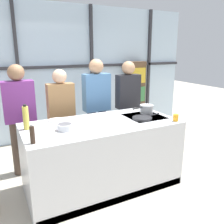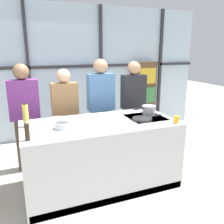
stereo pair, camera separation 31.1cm
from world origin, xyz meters
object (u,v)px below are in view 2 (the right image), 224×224
(white_plate, at_px, (57,119))
(mixing_bowl, at_px, (62,125))
(spectator_center_right, at_px, (101,103))
(oil_bottle, at_px, (26,115))
(spectator_far_right, at_px, (133,102))
(juice_glass_near, at_px, (176,119))
(spectator_center_left, at_px, (65,111))
(frying_pan, at_px, (143,119))
(pepper_grinder, at_px, (27,132))
(saucepan, at_px, (149,110))
(spectator_far_left, at_px, (25,112))

(white_plate, relative_size, mixing_bowl, 1.15)
(spectator_center_right, height_order, oil_bottle, spectator_center_right)
(spectator_far_right, distance_m, juice_glass_near, 1.27)
(spectator_center_right, height_order, mixing_bowl, spectator_center_right)
(spectator_center_left, distance_m, frying_pan, 1.34)
(white_plate, distance_m, juice_glass_near, 1.65)
(spectator_far_right, bearing_deg, white_plate, 18.95)
(juice_glass_near, bearing_deg, pepper_grinder, 177.87)
(oil_bottle, bearing_deg, saucepan, -1.69)
(spectator_center_left, height_order, mixing_bowl, spectator_center_left)
(white_plate, relative_size, oil_bottle, 0.74)
(spectator_center_right, bearing_deg, white_plate, 31.01)
(white_plate, xyz_separation_m, juice_glass_near, (1.45, -0.78, 0.04))
(oil_bottle, xyz_separation_m, juice_glass_near, (1.87, -0.58, -0.10))
(spectator_far_left, xyz_separation_m, white_plate, (0.42, -0.50, -0.02))
(juice_glass_near, bearing_deg, mixing_bowl, 167.10)
(white_plate, relative_size, pepper_grinder, 1.06)
(white_plate, xyz_separation_m, oil_bottle, (-0.42, -0.20, 0.14))
(saucepan, distance_m, white_plate, 1.36)
(spectator_far_left, distance_m, juice_glass_near, 2.26)
(spectator_far_left, height_order, frying_pan, spectator_far_left)
(spectator_far_left, xyz_separation_m, spectator_far_right, (1.87, 0.00, 0.01))
(saucepan, xyz_separation_m, pepper_grinder, (-1.77, -0.45, 0.03))
(saucepan, relative_size, mixing_bowl, 1.90)
(oil_bottle, bearing_deg, mixing_bowl, -30.46)
(spectator_far_left, xyz_separation_m, oil_bottle, (-0.00, -0.70, 0.12))
(spectator_far_right, bearing_deg, spectator_far_left, 0.00)
(pepper_grinder, bearing_deg, oil_bottle, 88.87)
(spectator_center_left, distance_m, spectator_center_right, 0.63)
(spectator_center_left, bearing_deg, spectator_far_right, -180.00)
(pepper_grinder, bearing_deg, spectator_center_left, 62.15)
(spectator_center_left, relative_size, juice_glass_near, 16.47)
(spectator_center_left, xyz_separation_m, white_plate, (-0.21, -0.50, 0.03))
(saucepan, bearing_deg, spectator_far_right, 81.34)
(spectator_center_left, bearing_deg, spectator_far_left, 0.00)
(spectator_center_left, bearing_deg, spectator_center_right, 180.00)
(spectator_center_left, relative_size, saucepan, 4.17)
(saucepan, distance_m, juice_glass_near, 0.54)
(spectator_far_right, bearing_deg, mixing_bowl, 32.78)
(saucepan, bearing_deg, white_plate, 169.40)
(saucepan, xyz_separation_m, juice_glass_near, (0.12, -0.52, -0.02))
(spectator_far_right, relative_size, juice_glass_near, 17.44)
(mixing_bowl, height_order, juice_glass_near, juice_glass_near)
(spectator_far_right, xyz_separation_m, oil_bottle, (-1.87, -0.70, 0.12))
(spectator_far_left, xyz_separation_m, spectator_center_left, (0.62, 0.00, -0.05))
(spectator_center_right, bearing_deg, saucepan, 124.18)
(saucepan, relative_size, oil_bottle, 1.22)
(frying_pan, height_order, juice_glass_near, juice_glass_near)
(spectator_far_left, bearing_deg, mixing_bowl, 113.52)
(spectator_far_right, xyz_separation_m, white_plate, (-1.45, -0.50, -0.03))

